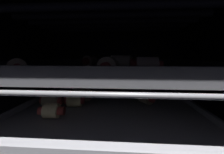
% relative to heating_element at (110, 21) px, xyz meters
% --- Properties ---
extents(ground_plane, '(0.52, 0.48, 0.01)m').
position_rel_heating_element_xyz_m(ground_plane, '(0.00, 0.00, -0.31)').
color(ground_plane, black).
extents(oven_wall_back, '(0.52, 0.01, 0.33)m').
position_rel_heating_element_xyz_m(oven_wall_back, '(0.00, 0.23, -0.14)').
color(oven_wall_back, black).
rests_on(oven_wall_back, ground_plane).
extents(oven_wall_left, '(0.01, 0.45, 0.33)m').
position_rel_heating_element_xyz_m(oven_wall_left, '(-0.25, 0.00, -0.14)').
color(oven_wall_left, black).
rests_on(oven_wall_left, ground_plane).
extents(oven_wall_right, '(0.01, 0.45, 0.33)m').
position_rel_heating_element_xyz_m(oven_wall_right, '(0.25, 0.00, -0.14)').
color(oven_wall_right, black).
rests_on(oven_wall_right, ground_plane).
extents(oven_ceiling, '(0.52, 0.48, 0.01)m').
position_rel_heating_element_xyz_m(oven_ceiling, '(0.00, 0.00, 0.03)').
color(oven_ceiling, black).
extents(heating_element, '(0.39, 0.21, 0.01)m').
position_rel_heating_element_xyz_m(heating_element, '(0.00, 0.00, 0.00)').
color(heating_element, '#333338').
extents(oven_rack_lower, '(0.47, 0.44, 0.01)m').
position_rel_heating_element_xyz_m(oven_rack_lower, '(0.00, 0.00, -0.22)').
color(oven_rack_lower, slate).
extents(baking_tray_lower, '(0.43, 0.37, 0.02)m').
position_rel_heating_element_xyz_m(baking_tray_lower, '(0.00, 0.00, -0.21)').
color(baking_tray_lower, gray).
rests_on(baking_tray_lower, oven_rack_lower).
extents(pig_in_blanket_lower_0, '(0.05, 0.05, 0.03)m').
position_rel_heating_element_xyz_m(pig_in_blanket_lower_0, '(-0.08, 0.04, -0.19)').
color(pig_in_blanket_lower_0, beige).
rests_on(pig_in_blanket_lower_0, baking_tray_lower).
extents(pig_in_blanket_lower_1, '(0.05, 0.03, 0.03)m').
position_rel_heating_element_xyz_m(pig_in_blanket_lower_1, '(-0.12, -0.08, -0.19)').
color(pig_in_blanket_lower_1, beige).
rests_on(pig_in_blanket_lower_1, baking_tray_lower).
extents(pig_in_blanket_lower_2, '(0.05, 0.03, 0.03)m').
position_rel_heating_element_xyz_m(pig_in_blanket_lower_2, '(-0.09, -0.01, -0.19)').
color(pig_in_blanket_lower_2, beige).
rests_on(pig_in_blanket_lower_2, baking_tray_lower).
extents(pig_in_blanket_lower_3, '(0.06, 0.03, 0.03)m').
position_rel_heating_element_xyz_m(pig_in_blanket_lower_3, '(-0.15, -0.01, -0.19)').
color(pig_in_blanket_lower_3, beige).
rests_on(pig_in_blanket_lower_3, baking_tray_lower).
extents(pig_in_blanket_lower_4, '(0.05, 0.05, 0.03)m').
position_rel_heating_element_xyz_m(pig_in_blanket_lower_4, '(0.10, 0.03, -0.19)').
color(pig_in_blanket_lower_4, beige).
rests_on(pig_in_blanket_lower_4, baking_tray_lower).
extents(pig_in_blanket_lower_5, '(0.04, 0.03, 0.03)m').
position_rel_heating_element_xyz_m(pig_in_blanket_lower_5, '(-0.12, 0.11, -0.20)').
color(pig_in_blanket_lower_5, beige).
rests_on(pig_in_blanket_lower_5, baking_tray_lower).
extents(oven_rack_upper, '(0.47, 0.44, 0.01)m').
position_rel_heating_element_xyz_m(oven_rack_upper, '(0.00, -0.00, -0.12)').
color(oven_rack_upper, slate).
extents(baking_tray_upper, '(0.43, 0.37, 0.03)m').
position_rel_heating_element_xyz_m(baking_tray_upper, '(0.00, 0.00, -0.11)').
color(baking_tray_upper, '#4C4C51').
rests_on(baking_tray_upper, oven_rack_upper).
extents(pig_in_blanket_upper_0, '(0.04, 0.05, 0.02)m').
position_rel_heating_element_xyz_m(pig_in_blanket_upper_0, '(-0.07, 0.09, -0.10)').
color(pig_in_blanket_upper_0, beige).
rests_on(pig_in_blanket_upper_0, baking_tray_upper).
extents(pig_in_blanket_upper_1, '(0.06, 0.04, 0.03)m').
position_rel_heating_element_xyz_m(pig_in_blanket_upper_1, '(0.03, -0.06, -0.10)').
color(pig_in_blanket_upper_1, beige).
rests_on(pig_in_blanket_upper_1, baking_tray_upper).
extents(pig_in_blanket_upper_2, '(0.06, 0.04, 0.03)m').
position_rel_heating_element_xyz_m(pig_in_blanket_upper_2, '(0.05, 0.11, -0.10)').
color(pig_in_blanket_upper_2, beige).
rests_on(pig_in_blanket_upper_2, baking_tray_upper).
extents(pig_in_blanket_upper_3, '(0.05, 0.03, 0.03)m').
position_rel_heating_element_xyz_m(pig_in_blanket_upper_3, '(0.07, -0.11, -0.10)').
color(pig_in_blanket_upper_3, beige).
rests_on(pig_in_blanket_upper_3, baking_tray_upper).
extents(pig_in_blanket_upper_4, '(0.04, 0.05, 0.03)m').
position_rel_heating_element_xyz_m(pig_in_blanket_upper_4, '(-0.13, -0.13, -0.10)').
color(pig_in_blanket_upper_4, beige).
rests_on(pig_in_blanket_upper_4, baking_tray_upper).
extents(pig_in_blanket_upper_5, '(0.04, 0.05, 0.03)m').
position_rel_heating_element_xyz_m(pig_in_blanket_upper_5, '(-0.06, 0.05, -0.10)').
color(pig_in_blanket_upper_5, beige).
rests_on(pig_in_blanket_upper_5, baking_tray_upper).
extents(pig_in_blanket_upper_6, '(0.03, 0.06, 0.03)m').
position_rel_heating_element_xyz_m(pig_in_blanket_upper_6, '(0.01, -0.13, -0.10)').
color(pig_in_blanket_upper_6, beige).
rests_on(pig_in_blanket_upper_6, baking_tray_upper).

